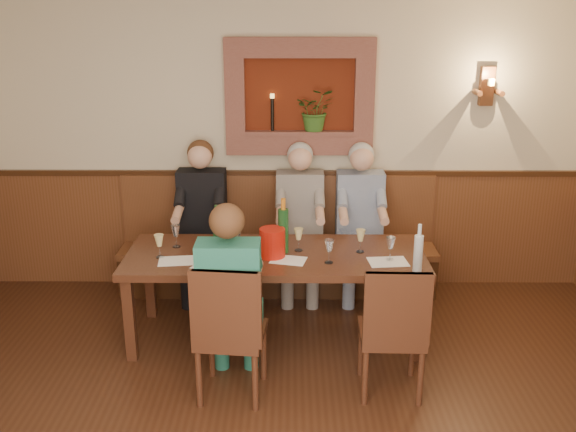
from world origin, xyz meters
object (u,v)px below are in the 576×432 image
dining_table (276,262)px  person_bench_right (360,235)px  person_bench_left (202,233)px  person_bench_mid (300,234)px  chair_near_right (390,355)px  water_bottle (418,252)px  chair_near_left (231,357)px  person_chair_front (231,315)px  wine_bottle_green_a (283,230)px  bench (278,258)px  wine_bottle_green_b (217,230)px  spittoon_bucket (272,243)px

dining_table → person_bench_right: (0.77, 0.84, -0.07)m
person_bench_left → person_bench_mid: (0.91, 0.00, -0.01)m
chair_near_right → water_bottle: 0.79m
person_bench_left → water_bottle: bearing=-33.8°
person_bench_left → person_bench_mid: 0.91m
chair_near_left → person_bench_right: 2.01m
chair_near_left → water_bottle: bearing=25.4°
chair_near_right → person_chair_front: size_ratio=0.69×
dining_table → person_bench_left: size_ratio=1.62×
dining_table → wine_bottle_green_a: size_ratio=5.31×
dining_table → bench: (0.00, 0.94, -0.35)m
chair_near_right → person_bench_mid: bearing=112.5°
person_chair_front → wine_bottle_green_b: bearing=101.8°
person_bench_mid → spittoon_bucket: person_bench_mid is taller
dining_table → person_bench_right: size_ratio=1.64×
water_bottle → chair_near_left: bearing=-160.6°
person_chair_front → spittoon_bucket: person_chair_front is taller
person_bench_right → chair_near_left: bearing=-122.4°
bench → dining_table: bearing=-90.0°
person_bench_mid → dining_table: bearing=-103.8°
chair_near_right → person_chair_front: 1.16m
bench → person_chair_front: (-0.29, -1.72, 0.27)m
bench → person_chair_front: size_ratio=2.08×
person_bench_mid → person_bench_right: (0.56, 0.00, -0.00)m
person_chair_front → wine_bottle_green_b: (-0.20, 0.94, 0.30)m
spittoon_bucket → water_bottle: bearing=-14.8°
chair_near_left → chair_near_right: chair_near_left is taller
dining_table → person_chair_front: person_chair_front is taller
person_bench_right → wine_bottle_green_b: bearing=-151.7°
person_bench_right → person_chair_front: size_ratio=1.01×
wine_bottle_green_a → wine_bottle_green_b: 0.57m
person_bench_mid → wine_bottle_green_b: 1.01m
dining_table → wine_bottle_green_a: bearing=25.4°
bench → person_chair_front: 1.77m
dining_table → person_chair_front: size_ratio=1.67×
person_bench_right → person_chair_front: bearing=-123.3°
wine_bottle_green_b → chair_near_left: bearing=-79.0°
person_chair_front → dining_table: bearing=69.4°
dining_table → water_bottle: water_bottle is taller
bench → water_bottle: water_bottle is taller
chair_near_left → person_bench_left: person_bench_left is taller
person_bench_left → person_chair_front: (0.42, -1.61, -0.02)m
person_bench_left → person_chair_front: 1.67m
person_bench_mid → spittoon_bucket: (-0.23, -0.90, 0.26)m
dining_table → chair_near_left: bearing=-109.3°
person_chair_front → water_bottle: size_ratio=3.87×
water_bottle → spittoon_bucket: bearing=165.2°
chair_near_right → person_bench_right: bearing=93.8°
chair_near_left → chair_near_right: bearing=8.2°
dining_table → chair_near_left: size_ratio=2.33×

